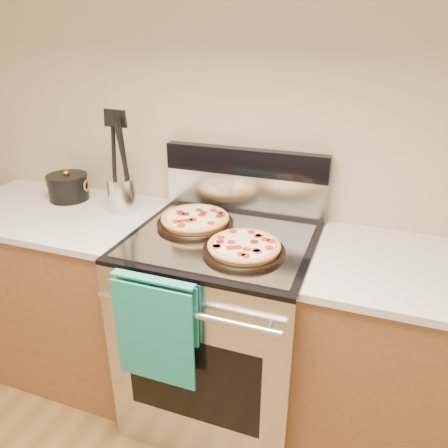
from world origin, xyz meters
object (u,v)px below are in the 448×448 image
(range_body, at_px, (222,330))
(utensil_crock, at_px, (122,195))
(pepperoni_pizza_back, at_px, (195,220))
(saucepan, at_px, (68,188))
(pepperoni_pizza_front, at_px, (244,248))

(range_body, height_order, utensil_crock, utensil_crock)
(pepperoni_pizza_back, bearing_deg, saucepan, 171.97)
(pepperoni_pizza_back, bearing_deg, range_body, -25.22)
(utensil_crock, bearing_deg, pepperoni_pizza_back, -9.49)
(pepperoni_pizza_back, bearing_deg, utensil_crock, 170.51)
(saucepan, bearing_deg, range_body, -11.09)
(range_body, relative_size, utensil_crock, 5.48)
(pepperoni_pizza_front, bearing_deg, range_body, 141.44)
(pepperoni_pizza_front, bearing_deg, saucepan, 164.80)
(range_body, bearing_deg, utensil_crock, 166.03)
(pepperoni_pizza_front, bearing_deg, pepperoni_pizza_back, 148.09)
(range_body, relative_size, saucepan, 4.62)
(pepperoni_pizza_back, distance_m, utensil_crock, 0.41)
(pepperoni_pizza_back, relative_size, saucepan, 1.69)
(range_body, xyz_separation_m, pepperoni_pizza_back, (-0.15, 0.07, 0.50))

